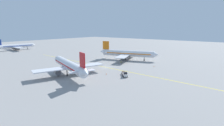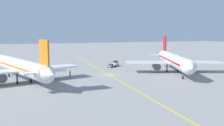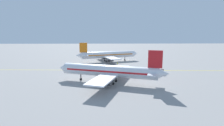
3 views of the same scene
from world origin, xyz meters
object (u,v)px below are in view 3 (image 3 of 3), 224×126
Objects in this scene: airplane_at_gate at (110,71)px; traffic_cone_by_wingtip at (141,75)px; ground_crew_worker at (117,64)px; traffic_cone_near_nose at (149,63)px; baggage_cart_trailing at (153,71)px; baggage_tug_white at (160,72)px; traffic_cone_mid_apron at (109,74)px; airplane_adjacent_stand at (108,55)px.

traffic_cone_by_wingtip is (9.25, -11.53, -3.43)m from airplane_at_gate.
ground_crew_worker is 17.15m from traffic_cone_near_nose.
airplane_at_gate reaches higher than baggage_cart_trailing.
airplane_at_gate reaches higher than ground_crew_worker.
traffic_cone_by_wingtip is (-4.31, 5.54, -0.49)m from baggage_cart_trailing.
baggage_tug_white is 8.15m from traffic_cone_by_wingtip.
ground_crew_worker reaches higher than traffic_cone_mid_apron.
airplane_at_gate is at bearing 179.78° from traffic_cone_mid_apron.
baggage_cart_trailing is 5.15× the size of traffic_cone_mid_apron.
airplane_at_gate is 62.67× the size of traffic_cone_near_nose.
airplane_adjacent_stand reaches higher than traffic_cone_mid_apron.
airplane_adjacent_stand is 10.87× the size of baggage_tug_white.
baggage_tug_white is 19.37m from traffic_cone_mid_apron.
airplane_at_gate reaches higher than traffic_cone_near_nose.
traffic_cone_near_nose is 1.00× the size of traffic_cone_mid_apron.
baggage_cart_trailing is at bearing -149.05° from airplane_adjacent_stand.
ground_crew_worker reaches higher than traffic_cone_near_nose.
ground_crew_worker is at bearing 19.80° from traffic_cone_by_wingtip.
airplane_at_gate is at bearing 128.74° from traffic_cone_by_wingtip.
traffic_cone_near_nose is at bearing -19.79° from traffic_cone_by_wingtip.
traffic_cone_by_wingtip is (-2.11, -11.49, 0.00)m from traffic_cone_mid_apron.
baggage_tug_white is 3.30m from baggage_cart_trailing.
ground_crew_worker is at bearing 105.47° from traffic_cone_near_nose.
airplane_at_gate is at bearing -179.72° from airplane_adjacent_stand.
airplane_adjacent_stand is at bearing 69.25° from traffic_cone_near_nose.
baggage_cart_trailing is at bearing 170.40° from traffic_cone_near_nose.
baggage_tug_white is at bearing -147.79° from airplane_adjacent_stand.
baggage_cart_trailing reaches higher than traffic_cone_near_nose.
airplane_at_gate is at bearing 149.14° from traffic_cone_near_nose.
airplane_at_gate is 30.32m from ground_crew_worker.
ground_crew_worker is 21.97m from traffic_cone_by_wingtip.
traffic_cone_mid_apron is (11.36, -0.04, -3.43)m from airplane_at_gate.
baggage_cart_trailing is 21.22m from traffic_cone_near_nose.
airplane_adjacent_stand is at bearing 0.28° from airplane_at_gate.
traffic_cone_near_nose is 1.00× the size of traffic_cone_by_wingtip.
baggage_tug_white reaches higher than traffic_cone_mid_apron.
ground_crew_worker is (29.91, -4.09, -2.80)m from airplane_at_gate.
baggage_tug_white is at bearing -140.65° from ground_crew_worker.
baggage_tug_white is at bearing -59.93° from airplane_at_gate.
airplane_at_gate is 22.60m from baggage_tug_white.
airplane_at_gate is at bearing 120.07° from baggage_tug_white.
traffic_cone_near_nose is 26.81m from traffic_cone_by_wingtip.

